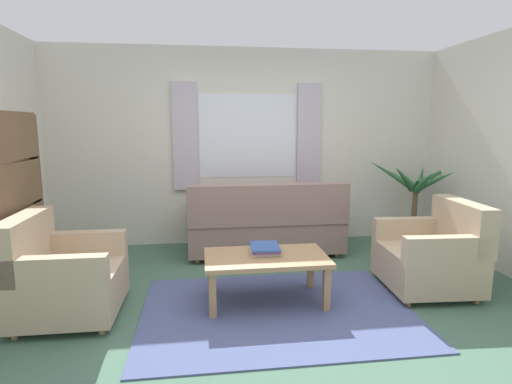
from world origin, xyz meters
TOP-DOWN VIEW (x-y plane):
  - ground_plane at (0.00, 0.00)m, footprint 6.24×6.24m
  - wall_back at (0.00, 2.26)m, footprint 5.32×0.12m
  - window_with_curtains at (0.00, 2.18)m, footprint 1.98×0.07m
  - area_rug at (0.00, 0.00)m, footprint 2.32×1.67m
  - couch at (0.15, 1.60)m, footprint 1.90×0.82m
  - armchair_left at (-1.80, 0.15)m, footprint 0.83×0.85m
  - armchair_right at (1.59, 0.27)m, footprint 0.87×0.89m
  - coffee_table at (-0.06, 0.21)m, footprint 1.10×0.64m
  - book_stack_on_table at (-0.06, 0.30)m, footprint 0.28×0.34m
  - potted_plant at (2.21, 1.77)m, footprint 1.22×0.91m
  - bookshelf at (-2.34, 0.62)m, footprint 0.30×0.94m

SIDE VIEW (x-z plane):
  - ground_plane at x=0.00m, z-range 0.00..0.00m
  - area_rug at x=0.00m, z-range 0.00..0.01m
  - armchair_left at x=-1.80m, z-range -0.09..0.79m
  - armchair_right at x=1.59m, z-range -0.09..0.79m
  - couch at x=0.15m, z-range -0.09..0.83m
  - coffee_table at x=-0.06m, z-range 0.16..0.60m
  - book_stack_on_table at x=-0.06m, z-range 0.44..0.51m
  - potted_plant at x=2.21m, z-range -0.03..1.13m
  - bookshelf at x=-2.34m, z-range -0.06..1.66m
  - wall_back at x=0.00m, z-range 0.00..2.60m
  - window_with_curtains at x=0.00m, z-range 0.75..2.15m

